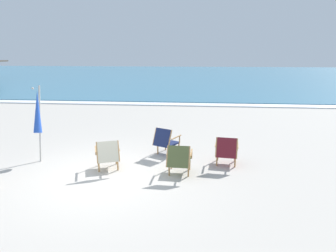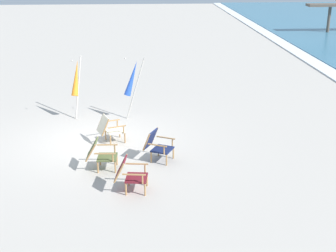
{
  "view_description": "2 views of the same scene",
  "coord_description": "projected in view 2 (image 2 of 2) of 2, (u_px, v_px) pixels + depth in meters",
  "views": [
    {
      "loc": [
        2.24,
        -6.45,
        2.94
      ],
      "look_at": [
        1.37,
        2.64,
        0.65
      ],
      "focal_mm": 32.0,
      "sensor_mm": 36.0,
      "label": 1
    },
    {
      "loc": [
        12.67,
        1.33,
        5.1
      ],
      "look_at": [
        1.05,
        2.08,
        0.82
      ],
      "focal_mm": 50.0,
      "sensor_mm": 36.0,
      "label": 2
    }
  ],
  "objects": [
    {
      "name": "beach_chair_back_left",
      "position": [
        109.0,
        128.0,
        13.37
      ],
      "size": [
        0.79,
        0.88,
        0.8
      ],
      "color": "beige",
      "rests_on": "ground"
    },
    {
      "name": "beach_chair_front_left",
      "position": [
        100.0,
        153.0,
        11.68
      ],
      "size": [
        0.62,
        0.79,
        0.78
      ],
      "color": "#515B33",
      "rests_on": "ground"
    },
    {
      "name": "beach_chair_back_right",
      "position": [
        129.0,
        174.0,
        10.6
      ],
      "size": [
        0.65,
        0.8,
        0.79
      ],
      "color": "maroon",
      "rests_on": "ground"
    },
    {
      "name": "umbrella_furled_blue",
      "position": [
        132.0,
        79.0,
        15.06
      ],
      "size": [
        0.35,
        0.73,
        2.04
      ],
      "color": "#B7B2A8",
      "rests_on": "ground"
    },
    {
      "name": "ground_plane",
      "position": [
        94.0,
        141.0,
        13.55
      ],
      "size": [
        80.0,
        80.0,
        0.0
      ],
      "primitive_type": "plane",
      "color": "#B2AAA0"
    },
    {
      "name": "beach_chair_front_right",
      "position": [
        157.0,
        145.0,
        12.21
      ],
      "size": [
        0.82,
        0.88,
        0.81
      ],
      "color": "#19234C",
      "rests_on": "ground"
    },
    {
      "name": "umbrella_furled_orange",
      "position": [
        76.0,
        79.0,
        15.22
      ],
      "size": [
        0.87,
        0.37,
        1.99
      ],
      "color": "#B7B2A8",
      "rests_on": "ground"
    }
  ]
}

